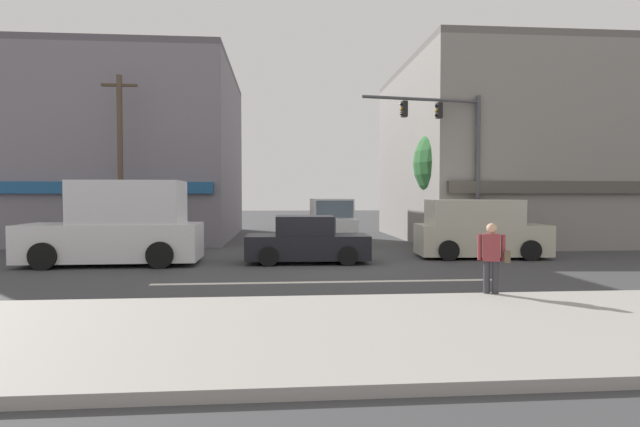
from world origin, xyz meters
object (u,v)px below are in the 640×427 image
object	(u,v)px
street_tree	(458,164)
traffic_light_mast	(455,147)
pedestrian_foreground_with_bag	(492,257)
box_truck_crossing_rightbound	(119,227)
utility_pole_near_left	(120,160)
van_parked_curbside	(331,222)
van_approaching_near	(479,230)
sedan_waiting_far	(307,242)

from	to	relation	value
street_tree	traffic_light_mast	xyz separation A→B (m)	(-1.04, -2.47, 0.49)
pedestrian_foreground_with_bag	traffic_light_mast	bearing A→B (deg)	75.12
box_truck_crossing_rightbound	utility_pole_near_left	bearing A→B (deg)	106.07
traffic_light_mast	pedestrian_foreground_with_bag	distance (m)	9.62
utility_pole_near_left	box_truck_crossing_rightbound	size ratio (longest dim) A/B	1.26
van_parked_curbside	box_truck_crossing_rightbound	bearing A→B (deg)	-138.44
traffic_light_mast	pedestrian_foreground_with_bag	size ratio (longest dim) A/B	3.71
utility_pole_near_left	van_approaching_near	size ratio (longest dim) A/B	1.50
utility_pole_near_left	box_truck_crossing_rightbound	distance (m)	4.87
utility_pole_near_left	van_approaching_near	xyz separation A→B (m)	(13.64, -3.18, -2.69)
street_tree	van_parked_curbside	xyz separation A→B (m)	(-5.44, 2.05, -2.68)
box_truck_crossing_rightbound	van_approaching_near	distance (m)	12.51
traffic_light_mast	van_parked_curbside	distance (m)	7.06
pedestrian_foreground_with_bag	van_approaching_near	bearing A→B (deg)	69.70
sedan_waiting_far	street_tree	bearing A→B (deg)	34.31
box_truck_crossing_rightbound	pedestrian_foreground_with_bag	bearing A→B (deg)	-33.49
box_truck_crossing_rightbound	van_approaching_near	size ratio (longest dim) A/B	1.19
box_truck_crossing_rightbound	van_approaching_near	bearing A→B (deg)	3.98
utility_pole_near_left	van_parked_curbside	xyz separation A→B (m)	(8.87, 2.78, -2.69)
sedan_waiting_far	pedestrian_foreground_with_bag	bearing A→B (deg)	-60.85
van_approaching_near	street_tree	bearing A→B (deg)	80.40
sedan_waiting_far	box_truck_crossing_rightbound	world-z (taller)	box_truck_crossing_rightbound
van_parked_curbside	van_approaching_near	bearing A→B (deg)	-51.29
traffic_light_mast	sedan_waiting_far	xyz separation A→B (m)	(-5.94, -2.29, -3.46)
street_tree	pedestrian_foreground_with_bag	distance (m)	12.04
street_tree	pedestrian_foreground_with_bag	xyz separation A→B (m)	(-3.37, -11.24, -2.73)
street_tree	van_parked_curbside	distance (m)	6.40
traffic_light_mast	van_parked_curbside	size ratio (longest dim) A/B	1.35
sedan_waiting_far	pedestrian_foreground_with_bag	xyz separation A→B (m)	(3.61, -6.47, 0.24)
street_tree	van_approaching_near	distance (m)	4.78
street_tree	sedan_waiting_far	bearing A→B (deg)	-145.69
utility_pole_near_left	box_truck_crossing_rightbound	world-z (taller)	utility_pole_near_left
utility_pole_near_left	traffic_light_mast	world-z (taller)	utility_pole_near_left
box_truck_crossing_rightbound	van_approaching_near	xyz separation A→B (m)	(12.48, 0.87, -0.25)
street_tree	utility_pole_near_left	world-z (taller)	utility_pole_near_left
box_truck_crossing_rightbound	street_tree	bearing A→B (deg)	19.96
utility_pole_near_left	street_tree	bearing A→B (deg)	2.89
sedan_waiting_far	van_approaching_near	size ratio (longest dim) A/B	0.88
utility_pole_near_left	pedestrian_foreground_with_bag	bearing A→B (deg)	-43.87
van_parked_curbside	street_tree	bearing A→B (deg)	-20.70
street_tree	van_approaching_near	world-z (taller)	street_tree
utility_pole_near_left	van_parked_curbside	bearing A→B (deg)	17.39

